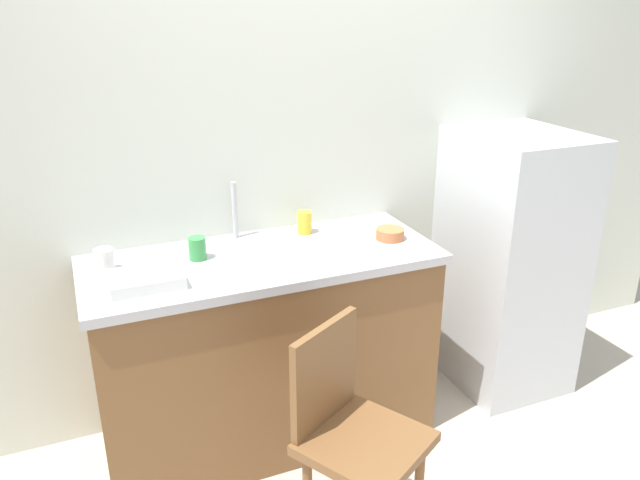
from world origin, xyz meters
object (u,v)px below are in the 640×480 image
object	(u,v)px
cup_white	(104,260)
terracotta_bowl	(390,234)
cup_green	(197,248)
refrigerator	(508,262)
dish_tray	(146,280)
chair	(351,430)
cup_yellow	(305,222)

from	to	relation	value
cup_white	terracotta_bowl	bearing A→B (deg)	-5.97
terracotta_bowl	cup_green	distance (m)	0.87
refrigerator	cup_white	distance (m)	1.99
dish_tray	refrigerator	bearing A→B (deg)	3.08
chair	dish_tray	size ratio (longest dim) A/B	3.18
cup_white	cup_yellow	world-z (taller)	cup_yellow
terracotta_bowl	chair	bearing A→B (deg)	-127.05
terracotta_bowl	cup_white	world-z (taller)	cup_white
terracotta_bowl	cup_white	xyz separation A→B (m)	(-1.24, 0.13, 0.02)
cup_green	cup_white	xyz separation A→B (m)	(-0.37, 0.02, -0.00)
chair	dish_tray	xyz separation A→B (m)	(-0.60, 0.60, 0.46)
cup_green	cup_yellow	world-z (taller)	cup_yellow
cup_white	chair	bearing A→B (deg)	-47.42
refrigerator	dish_tray	distance (m)	1.86
terracotta_bowl	cup_yellow	distance (m)	0.40
cup_yellow	refrigerator	bearing A→B (deg)	-10.37
chair	terracotta_bowl	distance (m)	0.96
refrigerator	cup_green	bearing A→B (deg)	177.11
chair	dish_tray	world-z (taller)	dish_tray
dish_tray	cup_yellow	world-z (taller)	cup_yellow
refrigerator	cup_green	world-z (taller)	refrigerator
terracotta_bowl	cup_yellow	bearing A→B (deg)	146.37
dish_tray	cup_green	bearing A→B (deg)	36.59
dish_tray	cup_yellow	bearing A→B (deg)	20.77
cup_white	dish_tray	bearing A→B (deg)	-56.62
chair	cup_yellow	distance (m)	1.03
dish_tray	terracotta_bowl	xyz separation A→B (m)	(1.11, 0.07, -0.00)
dish_tray	cup_white	world-z (taller)	cup_white
terracotta_bowl	cup_yellow	size ratio (longest dim) A/B	1.21
chair	cup_yellow	size ratio (longest dim) A/B	8.31
refrigerator	cup_green	distance (m)	1.63
terracotta_bowl	cup_green	xyz separation A→B (m)	(-0.87, 0.11, 0.02)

